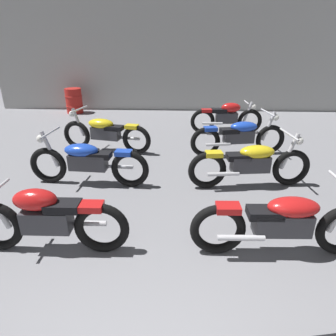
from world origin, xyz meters
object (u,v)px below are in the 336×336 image
Objects in this scene: motorcycle_right_row_2 at (251,163)px; motorcycle_right_row_3 at (239,136)px; motorcycle_left_row_1 at (46,218)px; oil_drum at (74,101)px; motorcycle_left_row_2 at (87,161)px; motorcycle_left_row_3 at (105,132)px; motorcycle_right_row_4 at (227,117)px; motorcycle_right_row_1 at (283,222)px.

motorcycle_right_row_3 is at bearing 87.44° from motorcycle_right_row_2.
motorcycle_left_row_1 is 2.32× the size of oil_drum.
motorcycle_left_row_2 is 1.01× the size of motorcycle_left_row_3.
motorcycle_left_row_3 is 1.09× the size of motorcycle_right_row_4.
oil_drum is at bearing 110.77° from motorcycle_left_row_2.
motorcycle_right_row_3 is (3.03, -0.13, 0.00)m from motorcycle_left_row_3.
motorcycle_left_row_3 is at bearing 177.62° from motorcycle_right_row_3.
motorcycle_left_row_3 is at bearing 93.24° from motorcycle_left_row_2.
motorcycle_left_row_2 reaches higher than oil_drum.
motorcycle_left_row_3 is at bearing -62.23° from oil_drum.
motorcycle_right_row_1 is 1.01× the size of motorcycle_right_row_3.
motorcycle_right_row_2 is at bearing -90.52° from motorcycle_right_row_4.
motorcycle_right_row_2 is 3.27m from motorcycle_right_row_4.
motorcycle_right_row_2 is at bearing -48.00° from oil_drum.
motorcycle_left_row_1 is at bearing -88.62° from motorcycle_left_row_2.
motorcycle_left_row_1 is 0.91× the size of motorcycle_left_row_2.
motorcycle_left_row_1 reaches higher than oil_drum.
motorcycle_left_row_1 is 5.88m from motorcycle_right_row_4.
motorcycle_left_row_1 is at bearing -87.71° from motorcycle_left_row_3.
motorcycle_right_row_2 is (2.96, -1.70, 0.00)m from motorcycle_left_row_3.
motorcycle_left_row_3 is (-0.14, 3.58, -0.01)m from motorcycle_left_row_1.
motorcycle_left_row_2 is at bearing -131.16° from motorcycle_right_row_4.
motorcycle_right_row_2 reaches higher than oil_drum.
motorcycle_left_row_3 and motorcycle_right_row_3 have the same top height.
motorcycle_left_row_2 is at bearing -69.23° from oil_drum.
oil_drum is at bearing 141.96° from motorcycle_right_row_3.
oil_drum is at bearing 124.10° from motorcycle_right_row_1.
motorcycle_left_row_1 is 1.84m from motorcycle_left_row_2.
motorcycle_right_row_2 is 2.55× the size of oil_drum.
motorcycle_right_row_4 is at bearing 89.62° from motorcycle_right_row_1.
motorcycle_left_row_2 is 2.87m from motorcycle_right_row_2.
motorcycle_left_row_3 is at bearing 150.10° from motorcycle_right_row_2.
motorcycle_right_row_1 is at bearing -90.38° from motorcycle_right_row_4.
motorcycle_left_row_3 is 0.99× the size of motorcycle_right_row_3.
motorcycle_right_row_1 is 8.87m from oil_drum.
motorcycle_right_row_3 is 2.54× the size of oil_drum.
motorcycle_left_row_2 is at bearing 148.14° from motorcycle_right_row_1.
motorcycle_left_row_2 reaches higher than motorcycle_right_row_4.
motorcycle_left_row_2 is 5.95m from oil_drum.
motorcycle_left_row_2 is 3.37m from motorcycle_right_row_1.
motorcycle_right_row_4 is 5.49m from oil_drum.
motorcycle_left_row_3 and motorcycle_right_row_1 have the same top height.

